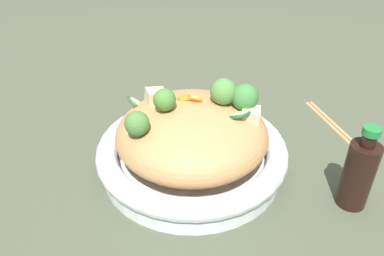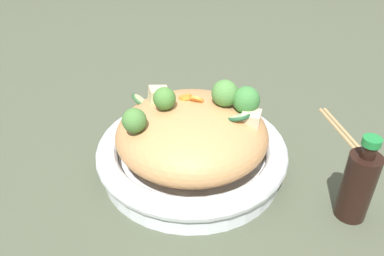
{
  "view_description": "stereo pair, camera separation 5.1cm",
  "coord_description": "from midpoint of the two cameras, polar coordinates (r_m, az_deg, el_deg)",
  "views": [
    {
      "loc": [
        -0.26,
        0.43,
        0.41
      ],
      "look_at": [
        0.0,
        0.0,
        0.08
      ],
      "focal_mm": 35.05,
      "sensor_mm": 36.0,
      "label": 1
    },
    {
      "loc": [
        -0.3,
        0.4,
        0.41
      ],
      "look_at": [
        0.0,
        0.0,
        0.08
      ],
      "focal_mm": 35.05,
      "sensor_mm": 36.0,
      "label": 2
    }
  ],
  "objects": [
    {
      "name": "ground_plane",
      "position": [
        0.65,
        -2.29,
        -6.16
      ],
      "size": [
        3.0,
        3.0,
        0.0
      ],
      "primitive_type": "plane",
      "color": "#474E3B"
    },
    {
      "name": "serving_bowl",
      "position": [
        0.63,
        -2.35,
        -4.04
      ],
      "size": [
        0.31,
        0.31,
        0.06
      ],
      "color": "white",
      "rests_on": "ground_plane"
    },
    {
      "name": "noodle_heap",
      "position": [
        0.6,
        -2.42,
        -0.84
      ],
      "size": [
        0.25,
        0.25,
        0.1
      ],
      "color": "tan",
      "rests_on": "serving_bowl"
    },
    {
      "name": "broccoli_florets",
      "position": [
        0.57,
        -0.69,
        3.96
      ],
      "size": [
        0.15,
        0.19,
        0.07
      ],
      "color": "#9EBC72",
      "rests_on": "serving_bowl"
    },
    {
      "name": "carrot_coins",
      "position": [
        0.61,
        -4.32,
        4.52
      ],
      "size": [
        0.11,
        0.03,
        0.03
      ],
      "color": "orange",
      "rests_on": "serving_bowl"
    },
    {
      "name": "zucchini_slices",
      "position": [
        0.6,
        -3.15,
        2.82
      ],
      "size": [
        0.22,
        0.08,
        0.04
      ],
      "color": "beige",
      "rests_on": "serving_bowl"
    },
    {
      "name": "chicken_chunks",
      "position": [
        0.59,
        -1.82,
        3.4
      ],
      "size": [
        0.19,
        0.09,
        0.03
      ],
      "color": "beige",
      "rests_on": "serving_bowl"
    },
    {
      "name": "soy_sauce_bottle",
      "position": [
        0.59,
        21.74,
        -6.49
      ],
      "size": [
        0.04,
        0.04,
        0.14
      ],
      "color": "black",
      "rests_on": "ground_plane"
    },
    {
      "name": "chopsticks_pair",
      "position": [
        0.79,
        19.38,
        0.12
      ],
      "size": [
        0.16,
        0.16,
        0.01
      ],
      "color": "tan",
      "rests_on": "ground_plane"
    }
  ]
}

